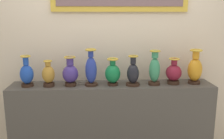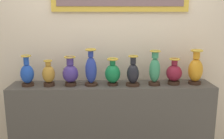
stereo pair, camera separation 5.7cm
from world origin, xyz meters
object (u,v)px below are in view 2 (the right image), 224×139
(vase_onyx, at_px, (133,73))
(vase_jade, at_px, (155,70))
(vase_ochre, at_px, (49,75))
(vase_emerald, at_px, (113,73))
(vase_amber, at_px, (196,69))
(vase_cobalt, at_px, (91,70))
(vase_burgundy, at_px, (174,73))
(vase_sapphire, at_px, (27,73))
(vase_indigo, at_px, (70,73))

(vase_onyx, bearing_deg, vase_jade, 3.17)
(vase_ochre, relative_size, vase_emerald, 0.94)
(vase_ochre, distance_m, vase_amber, 1.65)
(vase_ochre, bearing_deg, vase_cobalt, 1.42)
(vase_emerald, distance_m, vase_burgundy, 0.70)
(vase_sapphire, distance_m, vase_jade, 1.42)
(vase_indigo, xyz_separation_m, vase_jade, (0.94, -0.01, 0.03))
(vase_cobalt, xyz_separation_m, vase_onyx, (0.47, -0.02, -0.04))
(vase_onyx, height_order, vase_burgundy, vase_onyx)
(vase_cobalt, bearing_deg, vase_indigo, -179.99)
(vase_sapphire, distance_m, vase_burgundy, 1.64)
(vase_indigo, distance_m, vase_burgundy, 1.17)
(vase_ochre, relative_size, vase_amber, 0.73)
(vase_indigo, distance_m, vase_onyx, 0.70)
(vase_sapphire, bearing_deg, vase_jade, -0.52)
(vase_jade, bearing_deg, vase_emerald, 178.78)
(vase_cobalt, height_order, vase_onyx, vase_cobalt)
(vase_cobalt, distance_m, vase_jade, 0.71)
(vase_indigo, xyz_separation_m, vase_emerald, (0.47, -0.00, -0.00))
(vase_emerald, relative_size, vase_jade, 0.78)
(vase_sapphire, height_order, vase_emerald, vase_sapphire)
(vase_burgundy, bearing_deg, vase_cobalt, -179.26)
(vase_burgundy, bearing_deg, vase_ochre, -179.03)
(vase_sapphire, height_order, vase_cobalt, vase_cobalt)
(vase_onyx, bearing_deg, vase_amber, 3.21)
(vase_onyx, relative_size, vase_amber, 0.86)
(vase_ochre, xyz_separation_m, vase_emerald, (0.71, 0.01, 0.01))
(vase_emerald, height_order, vase_burgundy, vase_emerald)
(vase_sapphire, bearing_deg, vase_indigo, -0.19)
(vase_indigo, distance_m, vase_amber, 1.41)
(vase_cobalt, relative_size, vase_onyx, 1.22)
(vase_sapphire, xyz_separation_m, vase_ochre, (0.24, -0.01, -0.01))
(vase_cobalt, xyz_separation_m, vase_burgundy, (0.94, 0.01, -0.05))
(vase_indigo, xyz_separation_m, vase_burgundy, (1.17, 0.01, -0.01))
(vase_indigo, distance_m, vase_emerald, 0.47)
(vase_indigo, relative_size, vase_burgundy, 1.10)
(vase_cobalt, distance_m, vase_burgundy, 0.94)
(vase_burgundy, bearing_deg, vase_emerald, -178.91)
(vase_ochre, height_order, vase_burgundy, vase_burgundy)
(vase_sapphire, xyz_separation_m, vase_burgundy, (1.64, 0.01, -0.01))
(vase_jade, xyz_separation_m, vase_amber, (0.47, 0.03, -0.00))
(vase_amber, bearing_deg, vase_ochre, -179.06)
(vase_ochre, bearing_deg, vase_amber, 0.94)
(vase_emerald, xyz_separation_m, vase_jade, (0.47, -0.01, 0.04))
(vase_sapphire, distance_m, vase_emerald, 0.95)
(vase_ochre, relative_size, vase_cobalt, 0.70)
(vase_onyx, relative_size, vase_jade, 0.86)
(vase_burgundy, height_order, vase_amber, vase_amber)
(vase_cobalt, bearing_deg, vase_onyx, -3.04)
(vase_sapphire, relative_size, vase_cobalt, 0.84)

